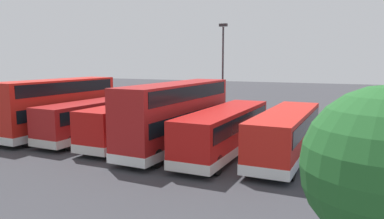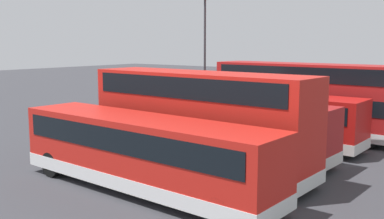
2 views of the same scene
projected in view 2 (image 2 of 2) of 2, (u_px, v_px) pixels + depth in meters
The scene contains 10 objects.
ground_plane at pixel (147, 125), 31.89m from camera, with size 140.00×140.00×0.00m, color #38383D.
bus_single_deck_near_end at pixel (334, 98), 34.37m from camera, with size 2.92×11.25×2.95m.
bus_single_deck_second at pixel (323, 104), 31.05m from camera, with size 2.87×11.58×2.95m.
bus_double_decker_third at pixel (303, 97), 28.19m from camera, with size 3.14×11.90×4.55m.
bus_single_deck_fourth at pixel (262, 116), 26.05m from camera, with size 2.78×11.75×2.95m.
bus_single_deck_fifth at pixel (225, 125), 23.17m from camera, with size 3.07×11.64×2.95m.
bus_double_decker_sixth at pixel (199, 120), 19.89m from camera, with size 2.97×10.91×4.55m.
bus_single_deck_seventh at pixel (142, 151), 17.47m from camera, with size 2.98×12.03×2.95m.
car_hatchback_silver at pixel (137, 116), 31.72m from camera, with size 4.00×1.86×1.43m.
lamp_post_tall at pixel (205, 50), 32.99m from camera, with size 0.70×0.30×9.19m.
Camera 2 is at (23.01, 21.57, 5.81)m, focal length 41.91 mm.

